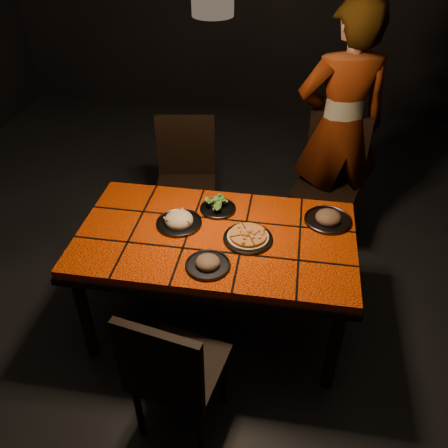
% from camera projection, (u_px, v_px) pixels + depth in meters
% --- Properties ---
extents(room_shell, '(6.04, 7.04, 3.08)m').
position_uv_depth(room_shell, '(214.00, 113.00, 2.28)').
color(room_shell, black).
rests_on(room_shell, ground).
extents(dining_table, '(1.62, 0.92, 0.75)m').
position_uv_depth(dining_table, '(216.00, 245.00, 2.78)').
color(dining_table, '#EC4107').
rests_on(dining_table, ground).
extents(chair_near, '(0.49, 0.49, 0.92)m').
position_uv_depth(chair_near, '(172.00, 371.00, 2.26)').
color(chair_near, black).
rests_on(chair_near, ground).
extents(chair_far_left, '(0.51, 0.51, 0.99)m').
position_uv_depth(chair_far_left, '(186.00, 173.00, 3.64)').
color(chair_far_left, black).
rests_on(chair_far_left, ground).
extents(chair_far_right, '(0.56, 0.56, 1.02)m').
position_uv_depth(chair_far_right, '(331.00, 173.00, 3.60)').
color(chair_far_right, black).
rests_on(chair_far_right, ground).
extents(diner, '(0.77, 0.61, 1.85)m').
position_uv_depth(diner, '(340.00, 129.00, 3.44)').
color(diner, brown).
rests_on(diner, ground).
extents(plate_pizza, '(0.32, 0.32, 0.04)m').
position_uv_depth(plate_pizza, '(248.00, 237.00, 2.69)').
color(plate_pizza, '#38383D').
rests_on(plate_pizza, dining_table).
extents(plate_pasta, '(0.27, 0.27, 0.09)m').
position_uv_depth(plate_pasta, '(179.00, 221.00, 2.80)').
color(plate_pasta, '#38383D').
rests_on(plate_pasta, dining_table).
extents(plate_salad, '(0.22, 0.22, 0.07)m').
position_uv_depth(plate_salad, '(218.00, 206.00, 2.92)').
color(plate_salad, '#38383D').
rests_on(plate_salad, dining_table).
extents(plate_mushroom_a, '(0.24, 0.24, 0.08)m').
position_uv_depth(plate_mushroom_a, '(208.00, 263.00, 2.50)').
color(plate_mushroom_a, '#38383D').
rests_on(plate_mushroom_a, dining_table).
extents(plate_mushroom_b, '(0.28, 0.28, 0.09)m').
position_uv_depth(plate_mushroom_b, '(328.00, 218.00, 2.82)').
color(plate_mushroom_b, '#38383D').
rests_on(plate_mushroom_b, dining_table).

